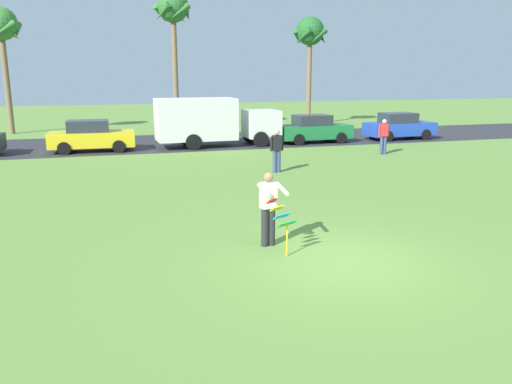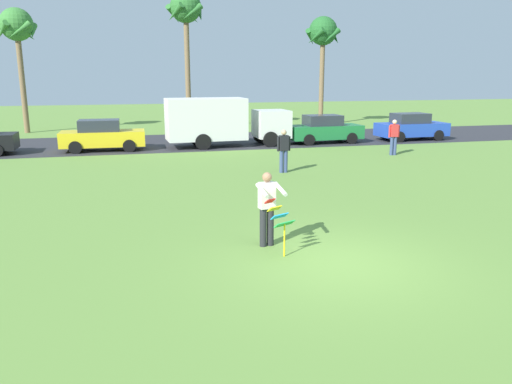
{
  "view_description": "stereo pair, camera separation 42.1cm",
  "coord_description": "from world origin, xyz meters",
  "px_view_note": "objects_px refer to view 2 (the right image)",
  "views": [
    {
      "loc": [
        -4.56,
        -9.14,
        3.88
      ],
      "look_at": [
        -1.16,
        2.48,
        1.05
      ],
      "focal_mm": 35.52,
      "sensor_mm": 36.0,
      "label": 1
    },
    {
      "loc": [
        -4.16,
        -9.25,
        3.88
      ],
      "look_at": [
        -1.16,
        2.48,
        1.05
      ],
      "focal_mm": 35.52,
      "sensor_mm": 36.0,
      "label": 2
    }
  ],
  "objects_px": {
    "person_kite_flyer": "(267,206)",
    "kite_held": "(280,218)",
    "parked_car_yellow": "(102,136)",
    "person_walker_far": "(284,150)",
    "person_walker_near": "(394,136)",
    "palm_tree_left_near": "(17,30)",
    "parked_car_blue": "(411,127)",
    "palm_tree_centre_far": "(323,36)",
    "parked_car_green": "(324,130)",
    "palm_tree_right_near": "(186,14)",
    "parked_truck_white_box": "(221,121)"
  },
  "relations": [
    {
      "from": "palm_tree_left_near",
      "to": "kite_held",
      "type": "bearing_deg",
      "value": -70.3
    },
    {
      "from": "palm_tree_right_near",
      "to": "person_kite_flyer",
      "type": "bearing_deg",
      "value": -92.96
    },
    {
      "from": "parked_car_blue",
      "to": "palm_tree_centre_far",
      "type": "xyz_separation_m",
      "value": [
        -1.98,
        9.73,
        5.89
      ]
    },
    {
      "from": "palm_tree_centre_far",
      "to": "person_walker_far",
      "type": "height_order",
      "value": "palm_tree_centre_far"
    },
    {
      "from": "parked_car_yellow",
      "to": "person_walker_near",
      "type": "height_order",
      "value": "person_walker_near"
    },
    {
      "from": "parked_truck_white_box",
      "to": "parked_car_green",
      "type": "xyz_separation_m",
      "value": [
        6.0,
        -0.0,
        -0.64
      ]
    },
    {
      "from": "person_kite_flyer",
      "to": "palm_tree_right_near",
      "type": "xyz_separation_m",
      "value": [
        1.31,
        25.34,
        6.89
      ]
    },
    {
      "from": "parked_car_green",
      "to": "palm_tree_left_near",
      "type": "distance_m",
      "value": 20.93
    },
    {
      "from": "palm_tree_right_near",
      "to": "person_walker_far",
      "type": "bearing_deg",
      "value": -84.16
    },
    {
      "from": "parked_truck_white_box",
      "to": "palm_tree_right_near",
      "type": "relative_size",
      "value": 0.73
    },
    {
      "from": "parked_car_blue",
      "to": "palm_tree_left_near",
      "type": "bearing_deg",
      "value": 156.89
    },
    {
      "from": "palm_tree_left_near",
      "to": "palm_tree_right_near",
      "type": "bearing_deg",
      "value": -5.08
    },
    {
      "from": "person_kite_flyer",
      "to": "palm_tree_left_near",
      "type": "xyz_separation_m",
      "value": [
        -9.53,
        26.3,
        5.72
      ]
    },
    {
      "from": "kite_held",
      "to": "parked_truck_white_box",
      "type": "relative_size",
      "value": 0.18
    },
    {
      "from": "parked_car_green",
      "to": "person_walker_near",
      "type": "bearing_deg",
      "value": -72.22
    },
    {
      "from": "person_kite_flyer",
      "to": "kite_held",
      "type": "distance_m",
      "value": 0.64
    },
    {
      "from": "person_kite_flyer",
      "to": "palm_tree_centre_far",
      "type": "relative_size",
      "value": 0.21
    },
    {
      "from": "parked_car_yellow",
      "to": "parked_truck_white_box",
      "type": "bearing_deg",
      "value": 0.0
    },
    {
      "from": "palm_tree_right_near",
      "to": "palm_tree_centre_far",
      "type": "height_order",
      "value": "palm_tree_right_near"
    },
    {
      "from": "parked_car_yellow",
      "to": "person_walker_far",
      "type": "bearing_deg",
      "value": -47.69
    },
    {
      "from": "palm_tree_right_near",
      "to": "palm_tree_centre_far",
      "type": "relative_size",
      "value": 1.16
    },
    {
      "from": "person_kite_flyer",
      "to": "palm_tree_right_near",
      "type": "relative_size",
      "value": 0.19
    },
    {
      "from": "parked_truck_white_box",
      "to": "person_walker_far",
      "type": "xyz_separation_m",
      "value": [
        1.06,
        -8.0,
        -0.48
      ]
    },
    {
      "from": "parked_car_green",
      "to": "palm_tree_centre_far",
      "type": "relative_size",
      "value": 0.53
    },
    {
      "from": "person_walker_far",
      "to": "person_walker_near",
      "type": "bearing_deg",
      "value": 24.51
    },
    {
      "from": "parked_car_yellow",
      "to": "person_walker_near",
      "type": "xyz_separation_m",
      "value": [
        13.83,
        -5.01,
        0.16
      ]
    },
    {
      "from": "parked_car_yellow",
      "to": "parked_car_blue",
      "type": "height_order",
      "value": "same"
    },
    {
      "from": "person_kite_flyer",
      "to": "palm_tree_right_near",
      "type": "distance_m",
      "value": 26.29
    },
    {
      "from": "person_walker_far",
      "to": "palm_tree_right_near",
      "type": "bearing_deg",
      "value": 95.84
    },
    {
      "from": "parked_car_yellow",
      "to": "parked_truck_white_box",
      "type": "xyz_separation_m",
      "value": [
        6.22,
        0.0,
        0.64
      ]
    },
    {
      "from": "parked_car_blue",
      "to": "person_kite_flyer",
      "type": "bearing_deg",
      "value": -129.48
    },
    {
      "from": "kite_held",
      "to": "person_walker_far",
      "type": "relative_size",
      "value": 0.7
    },
    {
      "from": "person_kite_flyer",
      "to": "parked_car_green",
      "type": "relative_size",
      "value": 0.41
    },
    {
      "from": "parked_car_green",
      "to": "palm_tree_centre_far",
      "type": "bearing_deg",
      "value": 69.72
    },
    {
      "from": "person_kite_flyer",
      "to": "parked_car_green",
      "type": "height_order",
      "value": "person_kite_flyer"
    },
    {
      "from": "kite_held",
      "to": "person_walker_near",
      "type": "distance_m",
      "value": 15.33
    },
    {
      "from": "person_walker_near",
      "to": "palm_tree_left_near",
      "type": "bearing_deg",
      "value": 142.13
    },
    {
      "from": "parked_truck_white_box",
      "to": "palm_tree_right_near",
      "type": "bearing_deg",
      "value": 94.29
    },
    {
      "from": "palm_tree_centre_far",
      "to": "person_walker_near",
      "type": "relative_size",
      "value": 4.65
    },
    {
      "from": "person_walker_far",
      "to": "parked_car_green",
      "type": "bearing_deg",
      "value": 58.3
    },
    {
      "from": "palm_tree_centre_far",
      "to": "person_walker_near",
      "type": "bearing_deg",
      "value": -97.68
    },
    {
      "from": "kite_held",
      "to": "palm_tree_left_near",
      "type": "bearing_deg",
      "value": 109.7
    },
    {
      "from": "kite_held",
      "to": "parked_car_yellow",
      "type": "bearing_deg",
      "value": 104.31
    },
    {
      "from": "parked_car_blue",
      "to": "kite_held",
      "type": "bearing_deg",
      "value": -128.22
    },
    {
      "from": "parked_car_blue",
      "to": "person_walker_near",
      "type": "height_order",
      "value": "person_walker_near"
    },
    {
      "from": "parked_truck_white_box",
      "to": "parked_car_blue",
      "type": "relative_size",
      "value": 1.59
    },
    {
      "from": "parked_truck_white_box",
      "to": "palm_tree_centre_far",
      "type": "height_order",
      "value": "palm_tree_centre_far"
    },
    {
      "from": "person_kite_flyer",
      "to": "parked_car_yellow",
      "type": "xyz_separation_m",
      "value": [
        -4.25,
        16.45,
        -0.18
      ]
    },
    {
      "from": "person_walker_far",
      "to": "person_kite_flyer",
      "type": "bearing_deg",
      "value": -109.76
    },
    {
      "from": "parked_car_blue",
      "to": "person_walker_far",
      "type": "relative_size",
      "value": 2.45
    }
  ]
}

